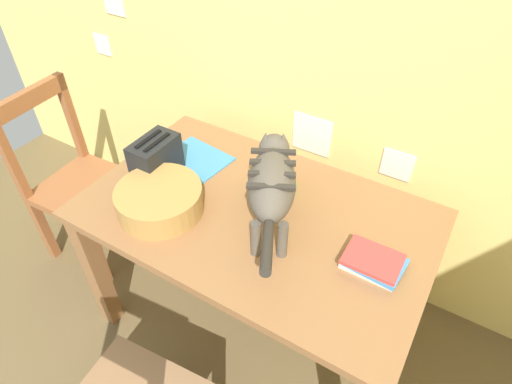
{
  "coord_description": "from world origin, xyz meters",
  "views": [
    {
      "loc": [
        0.62,
        0.47,
        1.86
      ],
      "look_at": [
        0.02,
        1.46,
        0.83
      ],
      "focal_mm": 30.05,
      "sensor_mm": 36.0,
      "label": 1
    }
  ],
  "objects_px": {
    "cat": "(272,181)",
    "wicker_basket": "(160,199)",
    "toaster": "(156,158)",
    "coffee_mug": "(274,174)",
    "saucer_bowl": "(273,186)",
    "wooden_chair_far": "(78,182)",
    "magazine": "(194,160)",
    "book_stack": "(374,262)",
    "dining_table": "(256,228)"
  },
  "relations": [
    {
      "from": "saucer_bowl",
      "to": "book_stack",
      "type": "height_order",
      "value": "book_stack"
    },
    {
      "from": "cat",
      "to": "wooden_chair_far",
      "type": "xyz_separation_m",
      "value": [
        -1.11,
        -0.02,
        -0.48
      ]
    },
    {
      "from": "dining_table",
      "to": "coffee_mug",
      "type": "distance_m",
      "value": 0.22
    },
    {
      "from": "dining_table",
      "to": "saucer_bowl",
      "type": "bearing_deg",
      "value": 93.6
    },
    {
      "from": "saucer_bowl",
      "to": "coffee_mug",
      "type": "relative_size",
      "value": 1.35
    },
    {
      "from": "dining_table",
      "to": "wooden_chair_far",
      "type": "distance_m",
      "value": 1.06
    },
    {
      "from": "saucer_bowl",
      "to": "wooden_chair_far",
      "type": "relative_size",
      "value": 0.2
    },
    {
      "from": "wicker_basket",
      "to": "coffee_mug",
      "type": "bearing_deg",
      "value": 46.08
    },
    {
      "from": "coffee_mug",
      "to": "wooden_chair_far",
      "type": "distance_m",
      "value": 1.11
    },
    {
      "from": "dining_table",
      "to": "magazine",
      "type": "relative_size",
      "value": 4.84
    },
    {
      "from": "saucer_bowl",
      "to": "coffee_mug",
      "type": "xyz_separation_m",
      "value": [
        0.0,
        0.0,
        0.06
      ]
    },
    {
      "from": "cat",
      "to": "toaster",
      "type": "distance_m",
      "value": 0.55
    },
    {
      "from": "magazine",
      "to": "toaster",
      "type": "height_order",
      "value": "toaster"
    },
    {
      "from": "wooden_chair_far",
      "to": "book_stack",
      "type": "bearing_deg",
      "value": 87.24
    },
    {
      "from": "dining_table",
      "to": "wicker_basket",
      "type": "height_order",
      "value": "wicker_basket"
    },
    {
      "from": "dining_table",
      "to": "magazine",
      "type": "bearing_deg",
      "value": 161.24
    },
    {
      "from": "dining_table",
      "to": "wicker_basket",
      "type": "distance_m",
      "value": 0.39
    },
    {
      "from": "dining_table",
      "to": "wicker_basket",
      "type": "relative_size",
      "value": 4.07
    },
    {
      "from": "dining_table",
      "to": "book_stack",
      "type": "relative_size",
      "value": 6.61
    },
    {
      "from": "coffee_mug",
      "to": "wooden_chair_far",
      "type": "bearing_deg",
      "value": -170.03
    },
    {
      "from": "dining_table",
      "to": "toaster",
      "type": "height_order",
      "value": "toaster"
    },
    {
      "from": "cat",
      "to": "saucer_bowl",
      "type": "xyz_separation_m",
      "value": [
        -0.08,
        0.17,
        -0.19
      ]
    },
    {
      "from": "book_stack",
      "to": "wooden_chair_far",
      "type": "height_order",
      "value": "wooden_chair_far"
    },
    {
      "from": "saucer_bowl",
      "to": "dining_table",
      "type": "bearing_deg",
      "value": -86.4
    },
    {
      "from": "book_stack",
      "to": "toaster",
      "type": "relative_size",
      "value": 0.99
    },
    {
      "from": "saucer_bowl",
      "to": "wooden_chair_far",
      "type": "distance_m",
      "value": 1.09
    },
    {
      "from": "coffee_mug",
      "to": "toaster",
      "type": "height_order",
      "value": "toaster"
    },
    {
      "from": "dining_table",
      "to": "cat",
      "type": "height_order",
      "value": "cat"
    },
    {
      "from": "cat",
      "to": "coffee_mug",
      "type": "xyz_separation_m",
      "value": [
        -0.08,
        0.17,
        -0.12
      ]
    },
    {
      "from": "magazine",
      "to": "wicker_basket",
      "type": "relative_size",
      "value": 0.84
    },
    {
      "from": "wicker_basket",
      "to": "magazine",
      "type": "bearing_deg",
      "value": 104.26
    },
    {
      "from": "cat",
      "to": "toaster",
      "type": "bearing_deg",
      "value": 152.81
    },
    {
      "from": "book_stack",
      "to": "wooden_chair_far",
      "type": "xyz_separation_m",
      "value": [
        -1.5,
        -0.02,
        -0.3
      ]
    },
    {
      "from": "toaster",
      "to": "saucer_bowl",
      "type": "bearing_deg",
      "value": 20.16
    },
    {
      "from": "cat",
      "to": "wicker_basket",
      "type": "distance_m",
      "value": 0.44
    },
    {
      "from": "dining_table",
      "to": "magazine",
      "type": "height_order",
      "value": "magazine"
    },
    {
      "from": "toaster",
      "to": "cat",
      "type": "bearing_deg",
      "value": -0.13
    },
    {
      "from": "saucer_bowl",
      "to": "wicker_basket",
      "type": "distance_m",
      "value": 0.44
    },
    {
      "from": "magazine",
      "to": "wicker_basket",
      "type": "xyz_separation_m",
      "value": [
        0.08,
        -0.31,
        0.05
      ]
    },
    {
      "from": "magazine",
      "to": "cat",
      "type": "bearing_deg",
      "value": -11.23
    },
    {
      "from": "cat",
      "to": "book_stack",
      "type": "height_order",
      "value": "cat"
    },
    {
      "from": "cat",
      "to": "dining_table",
      "type": "bearing_deg",
      "value": 136.95
    },
    {
      "from": "dining_table",
      "to": "coffee_mug",
      "type": "xyz_separation_m",
      "value": [
        -0.01,
        0.14,
        0.17
      ]
    },
    {
      "from": "magazine",
      "to": "wooden_chair_far",
      "type": "relative_size",
      "value": 0.29
    },
    {
      "from": "cat",
      "to": "saucer_bowl",
      "type": "bearing_deg",
      "value": 90.0
    },
    {
      "from": "dining_table",
      "to": "cat",
      "type": "distance_m",
      "value": 0.3
    },
    {
      "from": "magazine",
      "to": "book_stack",
      "type": "bearing_deg",
      "value": -3.1
    },
    {
      "from": "wooden_chair_far",
      "to": "cat",
      "type": "bearing_deg",
      "value": 87.41
    },
    {
      "from": "book_stack",
      "to": "wicker_basket",
      "type": "height_order",
      "value": "wicker_basket"
    },
    {
      "from": "coffee_mug",
      "to": "magazine",
      "type": "xyz_separation_m",
      "value": [
        -0.39,
        -0.01,
        -0.08
      ]
    }
  ]
}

